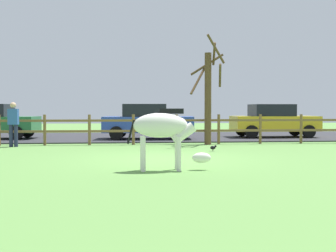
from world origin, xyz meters
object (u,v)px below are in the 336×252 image
object	(u,v)px
bare_tree	(208,93)
zebra	(164,130)
parked_car_blue	(148,121)
visitor_near_fence	(13,122)
crow_on_grass	(213,147)
parked_car_yellow	(274,120)

from	to	relation	value
bare_tree	zebra	bearing A→B (deg)	-108.27
parked_car_blue	visitor_near_fence	xyz separation A→B (m)	(-5.10, -3.14, 0.06)
crow_on_grass	parked_car_yellow	xyz separation A→B (m)	(4.15, 6.20, 0.72)
parked_car_yellow	visitor_near_fence	world-z (taller)	visitor_near_fence
bare_tree	parked_car_yellow	size ratio (longest dim) A/B	1.05
zebra	crow_on_grass	world-z (taller)	zebra
crow_on_grass	visitor_near_fence	bearing A→B (deg)	161.05
parked_car_blue	visitor_near_fence	world-z (taller)	visitor_near_fence
zebra	parked_car_blue	size ratio (longest dim) A/B	0.47
bare_tree	crow_on_grass	bearing A→B (deg)	-97.18
parked_car_yellow	visitor_near_fence	xyz separation A→B (m)	(-11.13, -3.80, 0.06)
crow_on_grass	zebra	bearing A→B (deg)	-114.59
bare_tree	parked_car_blue	xyz separation A→B (m)	(-2.23, 2.80, -1.18)
crow_on_grass	visitor_near_fence	distance (m)	7.42
bare_tree	parked_car_blue	world-z (taller)	bare_tree
zebra	crow_on_grass	bearing A→B (deg)	65.41
parked_car_yellow	visitor_near_fence	size ratio (longest dim) A/B	2.44
zebra	crow_on_grass	size ratio (longest dim) A/B	8.99
visitor_near_fence	bare_tree	bearing A→B (deg)	2.69
parked_car_blue	visitor_near_fence	size ratio (longest dim) A/B	2.52
bare_tree	visitor_near_fence	size ratio (longest dim) A/B	2.57
bare_tree	parked_car_yellow	xyz separation A→B (m)	(3.81, 3.46, -1.18)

